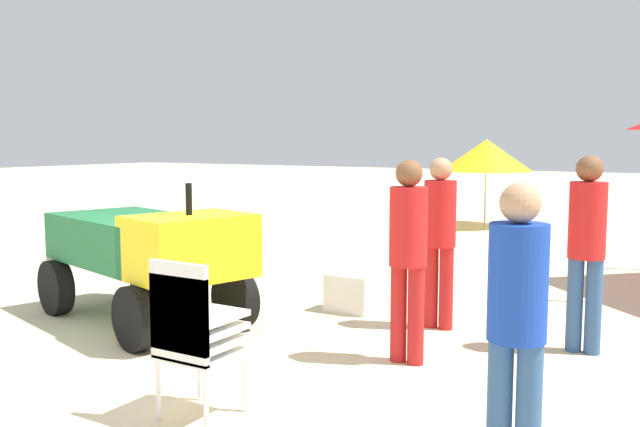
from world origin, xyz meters
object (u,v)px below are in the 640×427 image
utility_cart (148,249)px  beach_umbrella_mid (486,155)px  stacked_plastic_chairs (192,327)px  surfboard_pile (116,249)px  lifeguard_near_center (587,240)px  cooler_box (351,293)px  lifeguard_near_left (517,313)px  lifeguard_far_right (408,247)px  lifeguard_near_right (440,231)px

utility_cart → beach_umbrella_mid: bearing=87.6°
utility_cart → beach_umbrella_mid: size_ratio=1.39×
utility_cart → stacked_plastic_chairs: (2.08, -1.66, -0.13)m
stacked_plastic_chairs → surfboard_pile: 6.34m
lifeguard_near_center → cooler_box: bearing=174.8°
lifeguard_near_left → beach_umbrella_mid: size_ratio=0.83×
lifeguard_far_right → beach_umbrella_mid: beach_umbrella_mid is taller
lifeguard_near_left → lifeguard_far_right: bearing=130.2°
lifeguard_near_left → lifeguard_near_center: size_ratio=0.95×
lifeguard_far_right → cooler_box: lifeguard_far_right is taller
utility_cart → surfboard_pile: size_ratio=1.05×
surfboard_pile → beach_umbrella_mid: bearing=66.3°
lifeguard_near_left → beach_umbrella_mid: beach_umbrella_mid is taller
beach_umbrella_mid → utility_cart: bearing=-92.4°
lifeguard_near_right → lifeguard_far_right: 1.18m
utility_cart → lifeguard_near_center: 4.26m
utility_cart → beach_umbrella_mid: (0.42, 9.83, 0.79)m
utility_cart → lifeguard_far_right: (2.81, 0.23, 0.22)m
cooler_box → lifeguard_near_right: bearing=-7.2°
surfboard_pile → lifeguard_near_right: 5.68m
lifeguard_near_center → lifeguard_near_right: lifeguard_near_center is taller
stacked_plastic_chairs → lifeguard_near_left: (2.09, 0.28, 0.31)m
lifeguard_near_right → lifeguard_far_right: bearing=-81.5°
utility_cart → lifeguard_near_left: 4.39m
lifeguard_near_left → cooler_box: (-2.61, 2.91, -0.75)m
lifeguard_near_center → surfboard_pile: bearing=172.6°
cooler_box → lifeguard_near_center: bearing=-5.2°
lifeguard_near_right → cooler_box: (-1.09, 0.14, -0.79)m
lifeguard_near_left → utility_cart: bearing=161.7°
surfboard_pile → lifeguard_near_left: (7.09, -3.59, 0.72)m
surfboard_pile → lifeguard_near_center: 7.08m
lifeguard_near_center → lifeguard_far_right: (-1.24, -1.08, -0.02)m
utility_cart → surfboard_pile: 3.71m
surfboard_pile → lifeguard_far_right: size_ratio=1.52×
utility_cart → stacked_plastic_chairs: 2.66m
surfboard_pile → lifeguard_near_right: size_ratio=1.53×
stacked_plastic_chairs → lifeguard_far_right: (0.73, 1.88, 0.35)m
utility_cart → surfboard_pile: utility_cart is taller
lifeguard_near_left → lifeguard_far_right: 2.10m
stacked_plastic_chairs → lifeguard_far_right: bearing=68.7°
lifeguard_near_left → lifeguard_near_right: lifeguard_near_right is taller
lifeguard_near_center → lifeguard_near_left: bearing=-87.5°
utility_cart → stacked_plastic_chairs: size_ratio=2.50×
stacked_plastic_chairs → utility_cart: bearing=141.4°
stacked_plastic_chairs → lifeguard_near_right: 3.12m
lifeguard_far_right → cooler_box: (-1.26, 1.31, -0.79)m
cooler_box → utility_cart: bearing=-135.3°
stacked_plastic_chairs → lifeguard_near_left: lifeguard_near_left is taller
lifeguard_near_left → lifeguard_far_right: (-1.35, 1.60, 0.04)m
utility_cart → stacked_plastic_chairs: bearing=-38.6°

